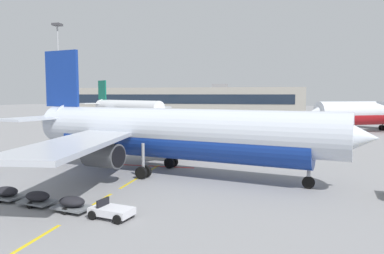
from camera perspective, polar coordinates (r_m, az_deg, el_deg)
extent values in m
plane|color=gray|center=(55.04, 23.39, -3.12)|extent=(400.00, 400.00, 0.00)
cube|color=yellow|center=(21.35, -23.18, -15.83)|extent=(0.24, 4.00, 0.01)
cube|color=yellow|center=(26.77, -14.49, -11.28)|extent=(0.24, 4.00, 0.01)
cube|color=yellow|center=(31.62, -9.80, -8.65)|extent=(0.24, 4.00, 0.01)
cube|color=yellow|center=(36.98, -6.24, -6.58)|extent=(0.24, 4.00, 0.01)
cube|color=yellow|center=(43.12, -3.35, -4.88)|extent=(0.24, 4.00, 0.01)
cube|color=yellow|center=(49.12, -1.28, -3.64)|extent=(0.24, 4.00, 0.01)
cube|color=yellow|center=(54.79, 0.24, -2.73)|extent=(0.24, 4.00, 0.01)
cube|color=yellow|center=(60.17, 1.41, -2.02)|extent=(0.24, 4.00, 0.01)
cube|color=yellow|center=(67.47, 2.69, -1.25)|extent=(0.24, 4.00, 0.01)
cube|color=yellow|center=(72.96, 3.48, -0.77)|extent=(0.24, 4.00, 0.01)
cube|color=yellow|center=(80.02, 4.34, -0.25)|extent=(0.24, 4.00, 0.01)
cube|color=yellow|center=(85.48, 4.90, 0.09)|extent=(0.24, 4.00, 0.01)
cube|color=yellow|center=(92.75, 5.54, 0.48)|extent=(0.24, 4.00, 0.01)
cube|color=yellow|center=(98.50, 5.98, 0.74)|extent=(0.24, 4.00, 0.01)
cube|color=#B21414|center=(38.31, -5.53, -6.17)|extent=(8.00, 0.40, 0.01)
cylinder|color=silver|center=(33.64, -2.47, -0.32)|extent=(30.22, 10.15, 3.80)
cylinder|color=navy|center=(33.76, -2.47, -2.09)|extent=(24.68, 8.66, 3.50)
cone|color=silver|center=(29.79, 24.08, -1.47)|extent=(4.22, 4.39, 3.72)
cone|color=silver|center=(43.24, -21.27, 1.18)|extent=(4.79, 4.05, 3.23)
cube|color=#192333|center=(29.76, 22.10, -0.12)|extent=(2.17, 3.13, 0.60)
cube|color=navy|center=(41.93, -19.81, 7.16)|extent=(4.38, 1.29, 6.00)
cube|color=silver|center=(44.76, -17.38, 1.78)|extent=(4.50, 6.94, 0.24)
cube|color=silver|center=(40.30, -23.56, 1.24)|extent=(4.50, 6.94, 0.24)
cube|color=#B7BCC6|center=(43.02, -1.87, 0.24)|extent=(13.01, 16.99, 0.36)
cube|color=#B7BCC6|center=(29.05, -17.41, -2.36)|extent=(6.82, 17.46, 0.36)
cylinder|color=#4C4F54|center=(40.62, -3.99, -2.12)|extent=(3.58, 2.74, 2.10)
cylinder|color=black|center=(39.86, -1.98, -2.25)|extent=(0.50, 1.77, 1.79)
cylinder|color=#4C4F54|center=(31.60, -13.84, -4.34)|extent=(3.58, 2.74, 2.10)
cylinder|color=black|center=(30.62, -11.51, -4.59)|extent=(0.50, 1.77, 1.79)
cylinder|color=gray|center=(30.38, 17.93, -5.87)|extent=(0.28, 0.28, 2.67)
cylinder|color=black|center=(30.65, 17.86, -8.32)|extent=(1.03, 0.49, 0.99)
cylinder|color=gray|center=(37.16, -3.31, -3.61)|extent=(0.28, 0.28, 2.61)
cylinder|color=black|center=(37.68, -3.05, -5.49)|extent=(1.15, 0.58, 1.10)
cylinder|color=black|center=(37.07, -3.57, -5.67)|extent=(1.15, 0.58, 1.10)
cylinder|color=gray|center=(32.75, -7.70, -4.83)|extent=(0.28, 0.28, 2.61)
cylinder|color=black|center=(33.29, -7.34, -6.95)|extent=(1.15, 0.58, 1.10)
cylinder|color=black|center=(32.71, -8.01, -7.17)|extent=(1.15, 0.58, 1.10)
cylinder|color=white|center=(101.61, -10.19, 3.15)|extent=(26.05, 19.15, 3.65)
cylinder|color=#0F604C|center=(101.65, -10.18, 2.59)|extent=(21.42, 15.91, 3.36)
cone|color=white|center=(89.82, -5.16, 2.97)|extent=(4.79, 4.85, 3.58)
cone|color=white|center=(114.59, -14.32, 3.52)|extent=(5.08, 4.83, 3.10)
cube|color=#192333|center=(90.60, -5.56, 3.38)|extent=(2.80, 3.13, 0.58)
cube|color=#0F604C|center=(113.09, -13.96, 5.66)|extent=(3.70, 2.64, 5.77)
cube|color=white|center=(115.22, -12.74, 3.70)|extent=(5.98, 6.82, 0.23)
cube|color=white|center=(112.24, -15.46, 3.60)|extent=(5.98, 6.82, 0.23)
cube|color=#B7BCC6|center=(109.37, -7.68, 3.08)|extent=(15.84, 13.49, 0.35)
cube|color=#B7BCC6|center=(100.79, -15.28, 2.78)|extent=(8.58, 16.97, 0.35)
cylinder|color=#4C4F54|center=(107.90, -8.97, 2.30)|extent=(3.68, 3.39, 2.02)
cylinder|color=black|center=(106.63, -8.50, 2.27)|extent=(1.05, 1.49, 1.72)
cylinder|color=#4C4F54|center=(102.35, -13.87, 2.06)|extent=(3.68, 3.39, 2.02)
cylinder|color=black|center=(101.01, -13.44, 2.03)|extent=(1.05, 1.49, 1.72)
cylinder|color=gray|center=(92.34, -6.30, 1.54)|extent=(0.27, 0.27, 2.56)
cylinder|color=black|center=(92.43, -6.30, 0.75)|extent=(0.94, 0.75, 0.95)
cylinder|color=gray|center=(104.68, -9.60, 1.93)|extent=(0.27, 0.27, 2.51)
cylinder|color=black|center=(104.95, -9.43, 1.26)|extent=(1.07, 0.87, 1.06)
cylinder|color=black|center=(104.58, -9.74, 1.24)|extent=(1.07, 0.87, 1.06)
cylinder|color=gray|center=(102.01, -11.94, 1.81)|extent=(0.27, 0.27, 2.51)
cylinder|color=black|center=(102.27, -11.76, 1.12)|extent=(1.07, 0.87, 1.06)
cylinder|color=black|center=(101.92, -12.09, 1.10)|extent=(1.07, 0.87, 1.06)
cylinder|color=maroon|center=(82.43, 28.03, 1.57)|extent=(23.31, 14.25, 3.48)
cone|color=silver|center=(73.16, 19.31, 2.33)|extent=(4.80, 4.89, 3.71)
cube|color=#192333|center=(73.72, 20.01, 2.84)|extent=(2.72, 3.25, 0.60)
cube|color=#B7BCC6|center=(91.37, 26.33, 2.29)|extent=(15.58, 15.14, 0.36)
cylinder|color=#4C4F54|center=(89.29, 27.60, 1.25)|extent=(3.79, 3.32, 2.09)
cylinder|color=black|center=(88.24, 26.83, 1.25)|extent=(0.92, 1.64, 1.78)
cylinder|color=gray|center=(75.08, 21.26, 0.45)|extent=(0.28, 0.28, 2.66)
cylinder|color=black|center=(75.20, 21.22, -0.56)|extent=(1.01, 0.70, 0.99)
cylinder|color=gray|center=(85.76, 27.82, 0.76)|extent=(0.28, 0.28, 2.60)
cylinder|color=black|center=(85.60, 27.94, -0.12)|extent=(1.13, 0.81, 1.10)
cylinder|color=black|center=(86.12, 27.63, -0.08)|extent=(1.13, 0.81, 1.10)
cube|color=black|center=(57.35, -17.06, -1.86)|extent=(7.35, 3.87, 0.60)
cube|color=yellow|center=(56.61, -14.85, -1.03)|extent=(2.82, 2.77, 1.10)
cube|color=#192333|center=(56.30, -13.73, -0.93)|extent=(0.48, 1.89, 0.64)
cube|color=#B7BCC6|center=(57.51, -18.03, -0.51)|extent=(5.17, 3.38, 2.10)
cylinder|color=black|center=(57.90, -14.58, -1.99)|extent=(1.00, 0.48, 0.96)
cylinder|color=black|center=(55.61, -15.22, -2.30)|extent=(1.00, 0.48, 0.96)
cylinder|color=black|center=(59.22, -18.78, -1.94)|extent=(1.00, 0.48, 0.96)
cylinder|color=black|center=(56.98, -19.57, -2.24)|extent=(1.00, 0.48, 0.96)
cube|color=silver|center=(23.03, -12.52, -12.77)|extent=(2.82, 1.88, 0.44)
cube|color=black|center=(23.30, -13.85, -11.56)|extent=(0.34, 1.12, 0.56)
cylinder|color=black|center=(23.13, -9.59, -13.11)|extent=(0.58, 0.29, 0.56)
cylinder|color=black|center=(22.04, -11.68, -14.08)|extent=(0.58, 0.29, 0.56)
cylinder|color=black|center=(24.15, -13.27, -12.39)|extent=(0.58, 0.29, 0.56)
cylinder|color=black|center=(23.11, -15.44, -13.24)|extent=(0.58, 0.29, 0.56)
cube|color=slate|center=(25.00, -18.34, -11.91)|extent=(2.65, 1.94, 0.12)
ellipsoid|color=black|center=(24.89, -18.37, -11.07)|extent=(2.02, 1.53, 0.64)
cylinder|color=black|center=(25.49, -17.29, -11.68)|extent=(0.46, 0.22, 0.44)
cylinder|color=black|center=(24.55, -19.43, -12.40)|extent=(0.46, 0.22, 0.44)
cube|color=slate|center=(27.05, -23.11, -10.75)|extent=(2.65, 1.94, 0.12)
ellipsoid|color=black|center=(26.95, -23.14, -9.97)|extent=(2.02, 1.53, 0.64)
cylinder|color=black|center=(27.51, -22.05, -10.58)|extent=(0.46, 0.22, 0.44)
cylinder|color=black|center=(26.64, -24.19, -11.17)|extent=(0.46, 0.22, 0.44)
cube|color=slate|center=(29.27, -27.15, -9.71)|extent=(2.65, 1.94, 0.12)
ellipsoid|color=black|center=(29.18, -27.18, -8.99)|extent=(2.02, 1.53, 0.64)
cylinder|color=black|center=(29.69, -26.12, -9.58)|extent=(0.46, 0.22, 0.44)
cylinder|color=slate|center=(86.88, -19.99, 0.07)|extent=(0.70, 0.70, 0.60)
cylinder|color=#9EA0A5|center=(86.66, -20.22, 7.33)|extent=(0.36, 0.36, 22.60)
cube|color=#3F3F44|center=(87.93, -20.46, 14.87)|extent=(1.80, 1.80, 0.50)
cube|color=#9E998E|center=(156.87, -0.90, 4.28)|extent=(97.34, 23.54, 10.34)
cube|color=#192333|center=(145.40, -2.03, 4.42)|extent=(89.55, 0.12, 3.72)
cube|color=gray|center=(154.04, 4.41, 6.47)|extent=(6.00, 5.00, 1.60)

